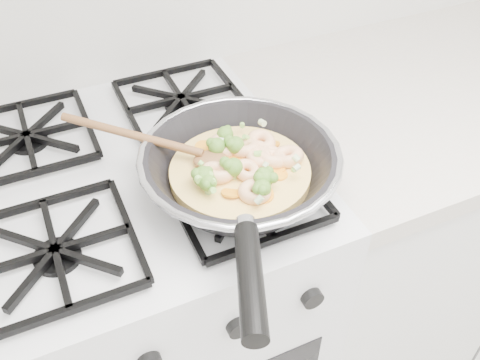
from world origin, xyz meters
name	(u,v)px	position (x,y,z in m)	size (l,w,h in m)	color
stove	(157,314)	(0.00, 1.70, 0.46)	(0.60, 0.60, 0.92)	white
counter_right	(432,214)	(0.80, 1.70, 0.45)	(1.00, 0.60, 0.90)	white
skillet	(240,168)	(0.15, 1.56, 0.96)	(0.40, 0.50, 0.09)	black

